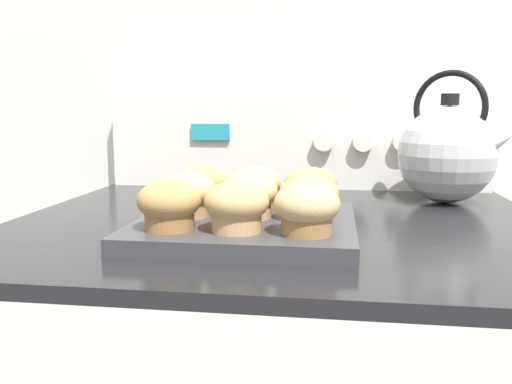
{
  "coord_description": "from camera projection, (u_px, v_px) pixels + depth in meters",
  "views": [
    {
      "loc": [
        0.08,
        -0.43,
        1.09
      ],
      "look_at": [
        -0.02,
        0.26,
        0.98
      ],
      "focal_mm": 38.0,
      "sensor_mm": 36.0,
      "label": 1
    }
  ],
  "objects": [
    {
      "name": "muffin_r2_c0",
      "position": [
        203.0,
        186.0,
        0.79
      ],
      "size": [
        0.08,
        0.08,
        0.06
      ],
      "color": "#A37A4C",
      "rests_on": "muffin_pan"
    },
    {
      "name": "muffin_r1_c1",
      "position": [
        249.0,
        195.0,
        0.7
      ],
      "size": [
        0.08,
        0.08,
        0.06
      ],
      "color": "tan",
      "rests_on": "muffin_pan"
    },
    {
      "name": "muffin_pan",
      "position": [
        247.0,
        226.0,
        0.71
      ],
      "size": [
        0.28,
        0.28,
        0.02
      ],
      "color": "#38383D",
      "rests_on": "stove_range"
    },
    {
      "name": "tea_kettle",
      "position": [
        448.0,
        153.0,
        0.93
      ],
      "size": [
        0.19,
        0.17,
        0.23
      ],
      "color": "silver",
      "rests_on": "stove_range"
    },
    {
      "name": "control_panel",
      "position": [
        297.0,
        139.0,
        1.11
      ],
      "size": [
        0.77,
        0.07,
        0.2
      ],
      "color": "white",
      "rests_on": "stove_range"
    },
    {
      "name": "muffin_r0_c2",
      "position": [
        307.0,
        208.0,
        0.61
      ],
      "size": [
        0.08,
        0.08,
        0.06
      ],
      "color": "olive",
      "rests_on": "muffin_pan"
    },
    {
      "name": "muffin_r1_c0",
      "position": [
        188.0,
        194.0,
        0.71
      ],
      "size": [
        0.08,
        0.08,
        0.06
      ],
      "color": "tan",
      "rests_on": "muffin_pan"
    },
    {
      "name": "wall_back",
      "position": [
        299.0,
        54.0,
        1.14
      ],
      "size": [
        8.0,
        0.05,
        2.4
      ],
      "color": "silver",
      "rests_on": "ground_plane"
    },
    {
      "name": "muffin_r2_c1",
      "position": [
        255.0,
        187.0,
        0.77
      ],
      "size": [
        0.08,
        0.08,
        0.06
      ],
      "color": "olive",
      "rests_on": "muffin_pan"
    },
    {
      "name": "muffin_r0_c1",
      "position": [
        237.0,
        206.0,
        0.62
      ],
      "size": [
        0.08,
        0.08,
        0.06
      ],
      "color": "tan",
      "rests_on": "muffin_pan"
    },
    {
      "name": "muffin_r0_c0",
      "position": [
        169.0,
        205.0,
        0.63
      ],
      "size": [
        0.08,
        0.08,
        0.06
      ],
      "color": "olive",
      "rests_on": "muffin_pan"
    },
    {
      "name": "muffin_r2_c2",
      "position": [
        311.0,
        188.0,
        0.76
      ],
      "size": [
        0.08,
        0.08,
        0.06
      ],
      "color": "tan",
      "rests_on": "muffin_pan"
    },
    {
      "name": "muffin_r1_c2",
      "position": [
        309.0,
        197.0,
        0.69
      ],
      "size": [
        0.08,
        0.08,
        0.06
      ],
      "color": "#A37A4C",
      "rests_on": "muffin_pan"
    }
  ]
}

